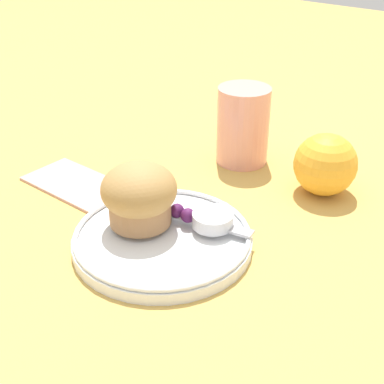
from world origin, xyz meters
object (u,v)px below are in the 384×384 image
butter_knife (184,216)px  orange_fruit (325,164)px  juice_glass (243,125)px  muffin (142,193)px

butter_knife → orange_fruit: bearing=54.2°
butter_knife → juice_glass: bearing=93.5°
orange_fruit → juice_glass: size_ratio=0.74×
muffin → orange_fruit: 0.26m
muffin → juice_glass: size_ratio=0.77×
muffin → juice_glass: 0.24m
muffin → juice_glass: juice_glass is taller
muffin → butter_knife: 0.06m
muffin → juice_glass: bearing=95.3°
muffin → butter_knife: muffin is taller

